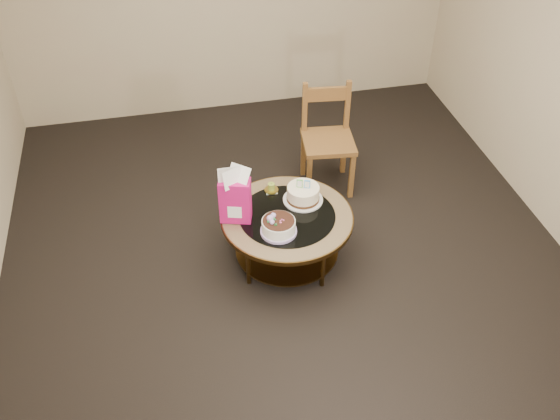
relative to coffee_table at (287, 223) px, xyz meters
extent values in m
plane|color=black|center=(0.00, 0.00, -0.38)|extent=(5.00, 5.00, 0.00)
cylinder|color=#573B19|center=(0.35, 0.20, -0.17)|extent=(0.04, 0.04, 0.42)
cylinder|color=#573B19|center=(-0.20, 0.35, -0.17)|extent=(0.04, 0.04, 0.42)
cylinder|color=#573B19|center=(-0.35, -0.20, -0.17)|extent=(0.04, 0.04, 0.42)
cylinder|color=#573B19|center=(0.20, -0.35, -0.17)|extent=(0.04, 0.04, 0.42)
cylinder|color=#573B19|center=(0.00, 0.00, -0.28)|extent=(0.82, 0.82, 0.02)
cylinder|color=#573B19|center=(0.00, 0.00, 0.05)|extent=(1.02, 1.02, 0.04)
cylinder|color=#8C704D|center=(0.00, 0.00, 0.07)|extent=(1.00, 1.00, 0.01)
cylinder|color=black|center=(0.00, 0.00, 0.08)|extent=(0.74, 0.74, 0.01)
cylinder|color=#B69ADA|center=(-0.11, -0.18, 0.09)|extent=(0.27, 0.27, 0.02)
cylinder|color=white|center=(-0.11, -0.18, 0.14)|extent=(0.25, 0.25, 0.11)
cylinder|color=black|center=(-0.11, -0.18, 0.19)|extent=(0.23, 0.23, 0.01)
sphere|color=#B69ADA|center=(-0.17, -0.16, 0.21)|extent=(0.05, 0.05, 0.05)
sphere|color=#B69ADA|center=(-0.14, -0.13, 0.21)|extent=(0.04, 0.04, 0.04)
sphere|color=#B69ADA|center=(-0.16, -0.20, 0.21)|extent=(0.04, 0.04, 0.04)
cone|color=#1E7334|center=(-0.13, -0.16, 0.20)|extent=(0.04, 0.04, 0.02)
cone|color=#1E7334|center=(-0.18, -0.18, 0.20)|extent=(0.03, 0.04, 0.02)
cone|color=#1E7334|center=(-0.13, -0.11, 0.20)|extent=(0.03, 0.02, 0.02)
cone|color=#1E7334|center=(-0.13, -0.22, 0.20)|extent=(0.03, 0.04, 0.02)
cylinder|color=silver|center=(0.16, 0.15, 0.09)|extent=(0.31, 0.31, 0.01)
cylinder|color=#412412|center=(0.16, 0.15, 0.10)|extent=(0.26, 0.26, 0.02)
cylinder|color=#F1E3C8|center=(0.16, 0.15, 0.16)|extent=(0.25, 0.25, 0.09)
cube|color=#5BC353|center=(0.13, 0.16, 0.24)|extent=(0.05, 0.03, 0.07)
cube|color=white|center=(0.13, 0.16, 0.24)|extent=(0.04, 0.02, 0.06)
cube|color=#44A0E7|center=(0.19, 0.14, 0.24)|extent=(0.05, 0.03, 0.07)
cube|color=white|center=(0.19, 0.14, 0.24)|extent=(0.04, 0.02, 0.06)
cube|color=#C11264|center=(-0.39, 0.04, 0.26)|extent=(0.26, 0.19, 0.36)
cube|color=white|center=(-0.39, 0.04, 0.20)|extent=(0.14, 0.15, 0.11)
cube|color=#D8B959|center=(-0.06, 0.32, 0.08)|extent=(0.10, 0.10, 0.01)
cylinder|color=gold|center=(-0.06, 0.32, 0.09)|extent=(0.11, 0.11, 0.01)
cylinder|color=olive|center=(-0.06, 0.32, 0.13)|extent=(0.06, 0.06, 0.06)
cylinder|color=black|center=(-0.06, 0.32, 0.16)|extent=(0.00, 0.00, 0.01)
cube|color=brown|center=(0.57, 0.87, 0.10)|extent=(0.49, 0.49, 0.04)
cube|color=brown|center=(0.36, 0.70, -0.14)|extent=(0.05, 0.05, 0.48)
cube|color=brown|center=(0.74, 0.66, -0.14)|extent=(0.05, 0.05, 0.48)
cube|color=brown|center=(0.40, 1.08, -0.14)|extent=(0.05, 0.05, 0.48)
cube|color=brown|center=(0.78, 1.04, -0.14)|extent=(0.05, 0.05, 0.48)
cube|color=brown|center=(0.40, 1.08, 0.34)|extent=(0.05, 0.05, 0.49)
cube|color=brown|center=(0.78, 1.04, 0.34)|extent=(0.05, 0.05, 0.49)
cube|color=brown|center=(0.59, 1.06, 0.47)|extent=(0.38, 0.07, 0.13)
camera|label=1|loc=(-0.83, -3.53, 3.17)|focal=40.00mm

